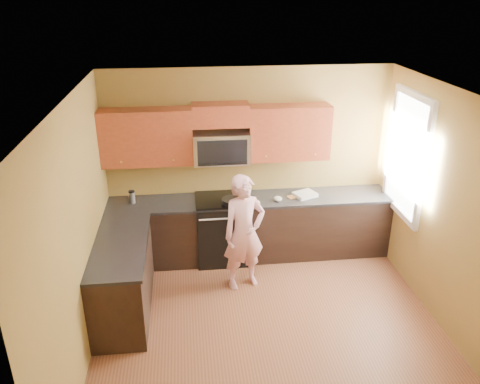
{
  "coord_description": "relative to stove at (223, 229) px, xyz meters",
  "views": [
    {
      "loc": [
        -0.87,
        -4.41,
        3.7
      ],
      "look_at": [
        -0.2,
        1.3,
        1.2
      ],
      "focal_mm": 35.93,
      "sensor_mm": 36.0,
      "label": 1
    }
  ],
  "objects": [
    {
      "name": "countertop_left",
      "position": [
        -1.29,
        -1.08,
        0.43
      ],
      "size": [
        0.62,
        1.6,
        0.04
      ],
      "primitive_type": "cube",
      "color": "black",
      "rests_on": "cabinet_left_run"
    },
    {
      "name": "glass_a",
      "position": [
        -1.26,
        0.08,
        0.51
      ],
      "size": [
        0.08,
        0.08,
        0.12
      ],
      "primitive_type": "cylinder",
      "rotation": [
        0.0,
        0.0,
        0.19
      ],
      "color": "silver",
      "rests_on": "countertop_back"
    },
    {
      "name": "napkin_b",
      "position": [
        0.76,
        -0.11,
        0.48
      ],
      "size": [
        0.13,
        0.14,
        0.07
      ],
      "primitive_type": "ellipsoid",
      "rotation": [
        0.0,
        0.0,
        0.08
      ],
      "color": "silver",
      "rests_on": "countertop_back"
    },
    {
      "name": "wall_right",
      "position": [
        2.4,
        -1.68,
        0.88
      ],
      "size": [
        0.0,
        4.0,
        4.0
      ],
      "primitive_type": "plane",
      "rotation": [
        1.57,
        0.0,
        -1.57
      ],
      "color": "olive",
      "rests_on": "ground"
    },
    {
      "name": "cabinet_left_run",
      "position": [
        -1.3,
        -1.08,
        -0.03
      ],
      "size": [
        0.6,
        1.6,
        0.88
      ],
      "primitive_type": "cube",
      "color": "black",
      "rests_on": "floor"
    },
    {
      "name": "cabinet_back_run",
      "position": [
        0.4,
        0.02,
        -0.03
      ],
      "size": [
        4.0,
        0.6,
        0.88
      ],
      "primitive_type": "cube",
      "color": "black",
      "rests_on": "floor"
    },
    {
      "name": "floor",
      "position": [
        0.4,
        -1.68,
        -0.47
      ],
      "size": [
        4.0,
        4.0,
        0.0
      ],
      "primitive_type": "plane",
      "color": "brown",
      "rests_on": "ground"
    },
    {
      "name": "microwave",
      "position": [
        0.0,
        0.12,
        0.97
      ],
      "size": [
        0.76,
        0.4,
        0.42
      ],
      "primitive_type": null,
      "color": "silver",
      "rests_on": "wall_back"
    },
    {
      "name": "woman",
      "position": [
        0.21,
        -0.72,
        0.3
      ],
      "size": [
        0.65,
        0.52,
        1.55
      ],
      "primitive_type": "imported",
      "rotation": [
        0.0,
        0.0,
        0.3
      ],
      "color": "pink",
      "rests_on": "floor"
    },
    {
      "name": "butter_tub",
      "position": [
        0.35,
        -0.07,
        0.45
      ],
      "size": [
        0.13,
        0.13,
        0.08
      ],
      "primitive_type": null,
      "rotation": [
        0.0,
        0.0,
        -0.17
      ],
      "color": "yellow",
      "rests_on": "countertop_back"
    },
    {
      "name": "upper_cab_right",
      "position": [
        0.94,
        0.16,
        0.97
      ],
      "size": [
        1.12,
        0.33,
        0.75
      ],
      "primitive_type": null,
      "color": "#923821",
      "rests_on": "wall_back"
    },
    {
      "name": "wall_back",
      "position": [
        0.4,
        0.32,
        0.88
      ],
      "size": [
        4.0,
        0.0,
        4.0
      ],
      "primitive_type": "plane",
      "rotation": [
        1.57,
        0.0,
        0.0
      ],
      "color": "olive",
      "rests_on": "ground"
    },
    {
      "name": "wall_left",
      "position": [
        -1.6,
        -1.68,
        0.88
      ],
      "size": [
        0.0,
        4.0,
        4.0
      ],
      "primitive_type": "plane",
      "rotation": [
        1.57,
        0.0,
        1.57
      ],
      "color": "olive",
      "rests_on": "ground"
    },
    {
      "name": "travel_mug",
      "position": [
        -1.24,
        0.06,
        0.45
      ],
      "size": [
        0.11,
        0.11,
        0.18
      ],
      "primitive_type": null,
      "rotation": [
        0.0,
        0.0,
        0.38
      ],
      "color": "silver",
      "rests_on": "countertop_back"
    },
    {
      "name": "ceiling",
      "position": [
        0.4,
        -1.68,
        2.23
      ],
      "size": [
        4.0,
        4.0,
        0.0
      ],
      "primitive_type": "plane",
      "rotation": [
        3.14,
        0.0,
        0.0
      ],
      "color": "white",
      "rests_on": "ground"
    },
    {
      "name": "napkin_a",
      "position": [
        0.45,
        -0.19,
        0.48
      ],
      "size": [
        0.13,
        0.14,
        0.06
      ],
      "primitive_type": "ellipsoid",
      "rotation": [
        0.0,
        0.0,
        -0.2
      ],
      "color": "silver",
      "rests_on": "countertop_back"
    },
    {
      "name": "toast_slice",
      "position": [
        0.98,
        -0.02,
        0.45
      ],
      "size": [
        0.14,
        0.14,
        0.01
      ],
      "primitive_type": "cube",
      "rotation": [
        0.0,
        0.0,
        0.29
      ],
      "color": "#B27F47",
      "rests_on": "countertop_back"
    },
    {
      "name": "dish_towel",
      "position": [
        1.18,
        0.01,
        0.47
      ],
      "size": [
        0.37,
        0.34,
        0.05
      ],
      "primitive_type": "cube",
      "rotation": [
        0.0,
        0.0,
        0.39
      ],
      "color": "white",
      "rests_on": "countertop_back"
    },
    {
      "name": "wall_front",
      "position": [
        0.4,
        -3.67,
        0.88
      ],
      "size": [
        4.0,
        0.0,
        4.0
      ],
      "primitive_type": "plane",
      "rotation": [
        -1.57,
        0.0,
        0.0
      ],
      "color": "olive",
      "rests_on": "ground"
    },
    {
      "name": "countertop_back",
      "position": [
        0.4,
        0.01,
        0.43
      ],
      "size": [
        4.0,
        0.62,
        0.04
      ],
      "primitive_type": "cube",
      "color": "black",
      "rests_on": "cabinet_back_run"
    },
    {
      "name": "upper_cab_over_mw",
      "position": [
        0.0,
        0.16,
        1.62
      ],
      "size": [
        0.76,
        0.33,
        0.3
      ],
      "primitive_type": "cube",
      "color": "#923821",
      "rests_on": "wall_back"
    },
    {
      "name": "frying_pan",
      "position": [
        0.12,
        -0.16,
        0.47
      ],
      "size": [
        0.29,
        0.5,
        0.07
      ],
      "primitive_type": null,
      "rotation": [
        0.0,
        0.0,
        0.0
      ],
      "color": "black",
      "rests_on": "stove"
    },
    {
      "name": "window",
      "position": [
        2.38,
        -0.48,
        1.17
      ],
      "size": [
        0.06,
        1.06,
        1.66
      ],
      "primitive_type": null,
      "color": "white",
      "rests_on": "wall_right"
    },
    {
      "name": "upper_cab_left",
      "position": [
        -0.99,
        0.16,
        0.97
      ],
      "size": [
        1.22,
        0.33,
        0.75
      ],
      "primitive_type": null,
      "color": "#923821",
      "rests_on": "wall_back"
    },
    {
      "name": "stove",
      "position": [
        0.0,
        0.0,
        0.0
      ],
      "size": [
        0.76,
        0.65,
        0.95
      ],
      "primitive_type": null,
      "color": "black",
      "rests_on": "floor"
    }
  ]
}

